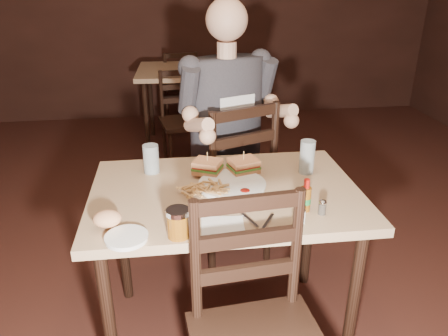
{
  "coord_description": "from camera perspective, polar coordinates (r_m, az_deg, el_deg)",
  "views": [
    {
      "loc": [
        -0.17,
        -1.69,
        1.62
      ],
      "look_at": [
        0.06,
        -0.01,
        0.85
      ],
      "focal_mm": 35.0,
      "sensor_mm": 36.0,
      "label": 1
    }
  ],
  "objects": [
    {
      "name": "chair_far",
      "position": [
        2.55,
        0.2,
        -1.63
      ],
      "size": [
        0.61,
        0.64,
        1.0
      ],
      "primitive_type": null,
      "rotation": [
        0.0,
        0.0,
        3.5
      ],
      "color": "black",
      "rests_on": "ground"
    },
    {
      "name": "pepper_shaker",
      "position": [
        1.71,
        12.71,
        -5.06
      ],
      "size": [
        0.03,
        0.03,
        0.06
      ],
      "primitive_type": null,
      "rotation": [
        0.0,
        0.0,
        -0.01
      ],
      "color": "#38332D",
      "rests_on": "main_table"
    },
    {
      "name": "ketchup_dollop",
      "position": [
        1.8,
        2.77,
        -2.96
      ],
      "size": [
        0.04,
        0.04,
        0.01
      ],
      "primitive_type": "ellipsoid",
      "rotation": [
        0.0,
        0.0,
        -0.01
      ],
      "color": "maroon",
      "rests_on": "dinner_plate"
    },
    {
      "name": "syrup_dispenser",
      "position": [
        1.53,
        -6.0,
        -7.16
      ],
      "size": [
        0.08,
        0.08,
        0.11
      ],
      "primitive_type": null,
      "rotation": [
        0.0,
        0.0,
        -0.01
      ],
      "color": "brown",
      "rests_on": "main_table"
    },
    {
      "name": "napkin",
      "position": [
        1.6,
        -0.16,
        -7.69
      ],
      "size": [
        0.17,
        0.16,
        0.0
      ],
      "primitive_type": "cube",
      "rotation": [
        0.0,
        0.0,
        -0.08
      ],
      "color": "white",
      "rests_on": "main_table"
    },
    {
      "name": "glass_right",
      "position": [
        2.02,
        10.8,
        1.42
      ],
      "size": [
        0.07,
        0.07,
        0.15
      ],
      "primitive_type": "cylinder",
      "rotation": [
        0.0,
        0.0,
        -0.01
      ],
      "color": "silver",
      "rests_on": "main_table"
    },
    {
      "name": "room_shell",
      "position": [
        1.71,
        -2.2,
        17.01
      ],
      "size": [
        7.0,
        7.0,
        7.0
      ],
      "color": "black",
      "rests_on": "ground"
    },
    {
      "name": "bread_roll",
      "position": [
        1.62,
        -15.02,
        -6.4
      ],
      "size": [
        0.1,
        0.08,
        0.06
      ],
      "primitive_type": "ellipsoid",
      "rotation": [
        0.0,
        0.0,
        -0.01
      ],
      "color": "tan",
      "rests_on": "side_plate"
    },
    {
      "name": "bg_table",
      "position": [
        4.28,
        -5.73,
        11.57
      ],
      "size": [
        0.84,
        0.84,
        0.77
      ],
      "rotation": [
        0.0,
        0.0,
        -0.05
      ],
      "color": "tan",
      "rests_on": "ground"
    },
    {
      "name": "bg_chair_far",
      "position": [
        4.88,
        -5.89,
        10.11
      ],
      "size": [
        0.45,
        0.48,
        0.86
      ],
      "primitive_type": null,
      "rotation": [
        0.0,
        0.0,
        3.27
      ],
      "color": "black",
      "rests_on": "ground"
    },
    {
      "name": "main_table",
      "position": [
        1.9,
        0.2,
        -5.23
      ],
      "size": [
        1.14,
        0.77,
        0.77
      ],
      "rotation": [
        0.0,
        0.0,
        -0.01
      ],
      "color": "tan",
      "rests_on": "ground"
    },
    {
      "name": "bg_chair_near",
      "position": [
        3.82,
        -5.21,
        5.98
      ],
      "size": [
        0.45,
        0.48,
        0.84
      ],
      "primitive_type": null,
      "rotation": [
        0.0,
        0.0,
        0.17
      ],
      "color": "black",
      "rests_on": "ground"
    },
    {
      "name": "knife",
      "position": [
        1.66,
        2.58,
        -6.13
      ],
      "size": [
        0.08,
        0.19,
        0.0
      ],
      "primitive_type": "cube",
      "rotation": [
        0.0,
        0.0,
        0.37
      ],
      "color": "silver",
      "rests_on": "napkin"
    },
    {
      "name": "salt_shaker",
      "position": [
        1.63,
        10.04,
        -6.2
      ],
      "size": [
        0.03,
        0.03,
        0.06
      ],
      "primitive_type": null,
      "rotation": [
        0.0,
        0.0,
        -0.01
      ],
      "color": "white",
      "rests_on": "main_table"
    },
    {
      "name": "sandwich_left",
      "position": [
        1.95,
        -2.18,
        0.74
      ],
      "size": [
        0.15,
        0.14,
        0.1
      ],
      "primitive_type": null,
      "rotation": [
        0.0,
        0.0,
        -0.45
      ],
      "color": "#DD9056",
      "rests_on": "dinner_plate"
    },
    {
      "name": "glass_left",
      "position": [
        2.02,
        -9.5,
        1.18
      ],
      "size": [
        0.07,
        0.07,
        0.13
      ],
      "primitive_type": "cylinder",
      "rotation": [
        0.0,
        0.0,
        -0.01
      ],
      "color": "silver",
      "rests_on": "main_table"
    },
    {
      "name": "hot_sauce",
      "position": [
        1.7,
        10.63,
        -3.49
      ],
      "size": [
        0.04,
        0.04,
        0.13
      ],
      "primitive_type": null,
      "rotation": [
        0.0,
        0.0,
        -0.01
      ],
      "color": "brown",
      "rests_on": "main_table"
    },
    {
      "name": "fork",
      "position": [
        1.61,
        5.54,
        -7.28
      ],
      "size": [
        0.09,
        0.13,
        0.0
      ],
      "primitive_type": "cube",
      "rotation": [
        0.0,
        0.0,
        -0.56
      ],
      "color": "silver",
      "rests_on": "napkin"
    },
    {
      "name": "fries_pile",
      "position": [
        1.8,
        -2.53,
        -2.61
      ],
      "size": [
        0.25,
        0.17,
        0.04
      ],
      "primitive_type": null,
      "rotation": [
        0.0,
        0.0,
        -0.01
      ],
      "color": "tan",
      "rests_on": "dinner_plate"
    },
    {
      "name": "side_plate",
      "position": [
        1.56,
        -12.6,
        -8.97
      ],
      "size": [
        0.15,
        0.15,
        0.01
      ],
      "primitive_type": "cylinder",
      "rotation": [
        0.0,
        0.0,
        -0.01
      ],
      "color": "white",
      "rests_on": "main_table"
    },
    {
      "name": "dinner_plate",
      "position": [
        1.87,
        1.07,
        -2.33
      ],
      "size": [
        0.28,
        0.28,
        0.02
      ],
      "primitive_type": "cylinder",
      "rotation": [
        0.0,
        0.0,
        -0.01
      ],
      "color": "white",
      "rests_on": "main_table"
    },
    {
      "name": "diner",
      "position": [
        2.33,
        0.82,
        9.23
      ],
      "size": [
        0.69,
        0.62,
        0.99
      ],
      "primitive_type": null,
      "rotation": [
        0.0,
        0.0,
        0.36
      ],
      "color": "#323136",
      "rests_on": "chair_far"
    },
    {
      "name": "sandwich_right",
      "position": [
        1.96,
        2.58,
        0.91
      ],
      "size": [
        0.15,
        0.13,
        0.1
      ],
      "primitive_type": null,
      "rotation": [
        0.0,
        0.0,
        0.28
      ],
      "color": "#DD9056",
      "rests_on": "dinner_plate"
    }
  ]
}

